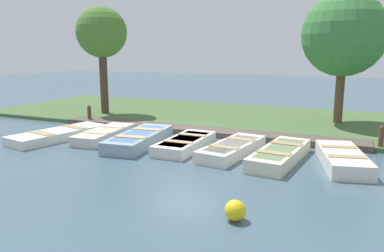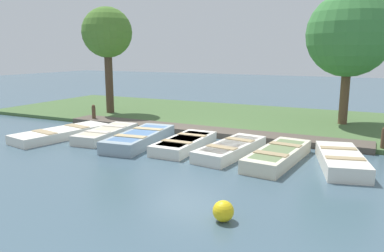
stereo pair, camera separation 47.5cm
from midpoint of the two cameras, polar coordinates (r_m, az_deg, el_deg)
name	(u,v)px [view 1 (the left image)]	position (r m, az deg, el deg)	size (l,w,h in m)	color
ground_plane	(186,141)	(13.41, -2.00, -2.30)	(80.00, 80.00, 0.00)	#425B6B
shore_bank	(229,117)	(17.93, 4.97, 1.36)	(8.00, 24.00, 0.15)	#476638
dock_walkway	(200,131)	(14.61, 0.35, -0.75)	(1.11, 12.22, 0.21)	#51473D
rowboat_0	(59,134)	(14.64, -20.50, -1.19)	(3.76, 1.92, 0.35)	silver
rowboat_1	(105,134)	(14.08, -14.10, -1.21)	(3.01, 1.28, 0.38)	beige
rowboat_2	(140,139)	(12.97, -9.04, -1.91)	(3.49, 1.52, 0.44)	#8C9EA8
rowboat_3	(185,143)	(12.32, -2.14, -2.65)	(2.88, 1.10, 0.37)	silver
rowboat_4	(232,148)	(11.69, 5.01, -3.42)	(3.18, 1.44, 0.38)	silver
rowboat_5	(280,154)	(11.17, 12.09, -4.25)	(3.34, 1.35, 0.41)	beige
rowboat_6	(342,158)	(11.20, 20.81, -4.65)	(3.00, 1.71, 0.43)	silver
mooring_post_near	(89,114)	(17.24, -16.13, 1.71)	(0.16, 0.16, 0.83)	brown
mooring_post_far	(381,138)	(13.30, 25.98, -1.70)	(0.16, 0.16, 0.83)	brown
buoy	(235,210)	(7.23, 4.68, -12.72)	(0.41, 0.41, 0.41)	yellow
park_tree_far_left	(102,34)	(18.95, -14.32, 13.45)	(2.41, 2.41, 5.27)	#4C3828
park_tree_left	(344,35)	(16.88, 21.38, 12.76)	(3.43, 3.43, 5.55)	brown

